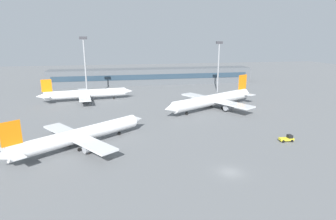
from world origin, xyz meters
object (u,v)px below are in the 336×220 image
Objects in this scene: airplane_mid at (213,100)px; floodlight_tower_east at (218,63)px; baggage_tug_yellow at (287,138)px; floodlight_tower_west at (85,63)px; airplane_far at (87,94)px; airplane_near at (81,135)px.

airplane_mid is 36.72m from floodlight_tower_east.
floodlight_tower_west is at bearing 130.17° from baggage_tug_yellow.
floodlight_tower_east reaches higher than airplane_far.
floodlight_tower_west is (-48.38, 30.02, 11.91)m from airplane_mid.
floodlight_tower_west is at bearing -178.05° from floodlight_tower_east.
airplane_far is 10.88× the size of baggage_tug_yellow.
airplane_mid is 1.59× the size of floodlight_tower_west.
airplane_far is at bearing 132.71° from baggage_tug_yellow.
floodlight_tower_west reaches higher than airplane_near.
baggage_tug_yellow is at bearing -7.13° from airplane_near.
airplane_near is 0.86× the size of airplane_far.
floodlight_tower_west reaches higher than baggage_tug_yellow.
airplane_far is 63.63m from floodlight_tower_east.
airplane_near is 1.28× the size of floodlight_tower_west.
floodlight_tower_east is (58.78, 61.88, 11.28)m from airplane_near.
airplane_near reaches higher than baggage_tug_yellow.
airplane_near is 0.80× the size of airplane_mid.
floodlight_tower_east reaches higher than airplane_near.
airplane_mid is at bearing -31.82° from floodlight_tower_west.
airplane_near is 61.13m from floodlight_tower_west.
airplane_mid is 58.17m from floodlight_tower_west.
floodlight_tower_east is at bearing 66.36° from airplane_mid.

